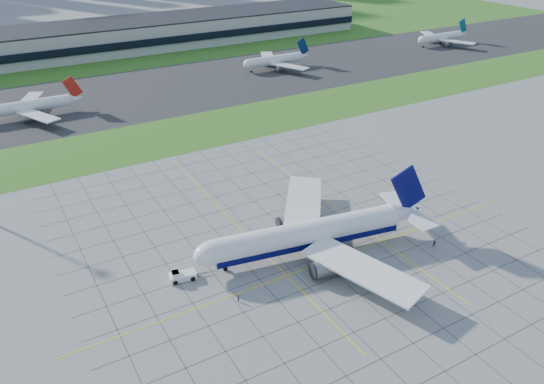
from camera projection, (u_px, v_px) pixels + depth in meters
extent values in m
plane|color=gray|center=(318.00, 258.00, 125.50)|extent=(1400.00, 1400.00, 0.00)
cube|color=#396A1E|center=(179.00, 134.00, 194.04)|extent=(700.00, 35.00, 0.04)
cube|color=#383838|center=(134.00, 94.00, 235.93)|extent=(700.00, 75.00, 0.04)
cube|color=#396A1E|center=(79.00, 45.00, 319.71)|extent=(700.00, 145.00, 0.04)
cube|color=#474744|center=(104.00, 301.00, 111.93)|extent=(0.18, 130.00, 0.02)
cube|color=#474744|center=(141.00, 289.00, 115.46)|extent=(0.18, 130.00, 0.02)
cube|color=#474744|center=(175.00, 278.00, 118.99)|extent=(0.18, 130.00, 0.02)
cube|color=#474744|center=(208.00, 267.00, 122.52)|extent=(0.18, 130.00, 0.02)
cube|color=#474744|center=(239.00, 257.00, 126.05)|extent=(0.18, 130.00, 0.02)
cube|color=#474744|center=(268.00, 247.00, 129.58)|extent=(0.18, 130.00, 0.02)
cube|color=#474744|center=(296.00, 238.00, 133.11)|extent=(0.18, 130.00, 0.02)
cube|color=#474744|center=(322.00, 230.00, 136.64)|extent=(0.18, 130.00, 0.02)
cube|color=#474744|center=(347.00, 222.00, 140.17)|extent=(0.18, 130.00, 0.02)
cube|color=#474744|center=(370.00, 214.00, 143.71)|extent=(0.18, 130.00, 0.02)
cube|color=#474744|center=(393.00, 206.00, 147.24)|extent=(0.18, 130.00, 0.02)
cube|color=#474744|center=(414.00, 199.00, 150.77)|extent=(0.18, 130.00, 0.02)
cube|color=#474744|center=(435.00, 193.00, 154.30)|extent=(0.18, 130.00, 0.02)
cube|color=#474744|center=(445.00, 371.00, 95.03)|extent=(110.00, 0.18, 0.02)
cube|color=#474744|center=(413.00, 343.00, 101.12)|extent=(110.00, 0.18, 0.02)
cube|color=#474744|center=(386.00, 318.00, 107.22)|extent=(110.00, 0.18, 0.02)
cube|color=#474744|center=(361.00, 296.00, 113.31)|extent=(110.00, 0.18, 0.02)
cube|color=#474744|center=(338.00, 276.00, 119.40)|extent=(110.00, 0.18, 0.02)
cube|color=#474744|center=(318.00, 258.00, 125.50)|extent=(110.00, 0.18, 0.02)
cube|color=#474744|center=(300.00, 242.00, 131.59)|extent=(110.00, 0.18, 0.02)
cube|color=#474744|center=(283.00, 227.00, 137.68)|extent=(110.00, 0.18, 0.02)
cube|color=#474744|center=(268.00, 214.00, 143.78)|extent=(110.00, 0.18, 0.02)
cube|color=#474744|center=(254.00, 201.00, 149.87)|extent=(110.00, 0.18, 0.02)
cube|color=#474744|center=(241.00, 190.00, 155.96)|extent=(110.00, 0.18, 0.02)
cube|color=#474744|center=(229.00, 179.00, 162.05)|extent=(110.00, 0.18, 0.02)
cube|color=#474744|center=(218.00, 169.00, 168.15)|extent=(110.00, 0.18, 0.02)
cube|color=#474744|center=(208.00, 160.00, 174.24)|extent=(110.00, 0.18, 0.02)
cube|color=yellow|center=(323.00, 263.00, 123.97)|extent=(120.00, 0.25, 0.03)
cube|color=yellow|center=(242.00, 230.00, 136.31)|extent=(0.25, 100.00, 0.03)
cube|color=yellow|center=(331.00, 204.00, 148.67)|extent=(0.25, 100.00, 0.03)
cube|color=#B7B7B2|center=(155.00, 33.00, 314.77)|extent=(260.00, 42.00, 15.00)
cube|color=black|center=(168.00, 41.00, 298.64)|extent=(260.00, 1.00, 4.00)
cube|color=black|center=(153.00, 19.00, 311.03)|extent=(260.00, 42.00, 0.80)
cylinder|color=white|center=(307.00, 233.00, 124.99)|extent=(46.09, 13.50, 5.97)
cube|color=#070848|center=(307.00, 240.00, 125.89)|extent=(46.02, 13.10, 1.59)
ellipsoid|color=white|center=(214.00, 253.00, 117.94)|extent=(10.40, 7.47, 5.97)
cube|color=black|center=(204.00, 253.00, 117.03)|extent=(2.69, 3.50, 0.60)
cone|color=white|center=(403.00, 212.00, 132.97)|extent=(8.79, 6.91, 5.67)
cube|color=#070848|center=(408.00, 188.00, 129.97)|extent=(10.77, 2.30, 12.69)
cube|color=white|center=(304.00, 202.00, 140.42)|extent=(23.49, 27.85, 0.96)
cube|color=white|center=(362.00, 269.00, 114.19)|extent=(16.46, 29.23, 0.96)
cylinder|color=slate|center=(290.00, 222.00, 135.01)|extent=(7.00, 4.80, 3.78)
cylinder|color=slate|center=(326.00, 268.00, 117.80)|extent=(7.00, 4.80, 3.78)
cylinder|color=gray|center=(225.00, 266.00, 120.73)|extent=(0.41, 0.41, 2.58)
cylinder|color=black|center=(225.00, 269.00, 121.09)|extent=(1.16, 0.67, 1.09)
cylinder|color=black|center=(320.00, 239.00, 131.48)|extent=(1.47, 1.39, 1.29)
cylinder|color=black|center=(331.00, 253.00, 126.23)|extent=(1.47, 1.39, 1.29)
cube|color=white|center=(183.00, 276.00, 118.06)|extent=(6.24, 3.68, 1.37)
cube|color=white|center=(175.00, 274.00, 117.11)|extent=(2.09, 2.42, 1.08)
cube|color=black|center=(175.00, 273.00, 117.02)|extent=(1.87, 2.19, 0.68)
cube|color=gray|center=(201.00, 273.00, 119.50)|extent=(2.92, 0.66, 0.18)
cylinder|color=black|center=(173.00, 276.00, 118.67)|extent=(1.14, 0.66, 1.08)
cylinder|color=black|center=(175.00, 283.00, 116.57)|extent=(1.14, 0.66, 1.08)
cylinder|color=black|center=(190.00, 272.00, 119.87)|extent=(1.14, 0.66, 1.08)
cylinder|color=black|center=(193.00, 279.00, 117.78)|extent=(1.14, 0.66, 1.08)
imported|color=black|center=(238.00, 298.00, 111.37)|extent=(0.61, 0.73, 1.71)
imported|color=black|center=(434.00, 244.00, 129.37)|extent=(1.12, 1.08, 1.81)
cylinder|color=white|center=(27.00, 106.00, 207.61)|extent=(32.72, 4.80, 4.80)
cube|color=red|center=(72.00, 87.00, 213.26)|extent=(7.46, 0.40, 9.15)
cube|color=white|center=(29.00, 100.00, 217.37)|extent=(13.89, 20.66, 0.40)
cube|color=white|center=(38.00, 116.00, 200.61)|extent=(13.89, 20.66, 0.40)
cylinder|color=black|center=(36.00, 113.00, 212.38)|extent=(1.00, 1.00, 1.00)
cylinder|color=black|center=(37.00, 117.00, 209.03)|extent=(1.00, 1.00, 1.00)
cylinder|color=white|center=(275.00, 60.00, 270.30)|extent=(30.63, 4.80, 4.80)
cube|color=#071D4A|center=(303.00, 46.00, 275.43)|extent=(7.46, 0.40, 9.15)
cube|color=white|center=(268.00, 57.00, 279.99)|extent=(13.89, 20.66, 0.40)
cube|color=white|center=(289.00, 66.00, 263.24)|extent=(13.89, 20.66, 0.40)
cylinder|color=black|center=(277.00, 66.00, 275.00)|extent=(1.00, 1.00, 1.00)
cylinder|color=black|center=(281.00, 68.00, 271.65)|extent=(1.00, 1.00, 1.00)
cylinder|color=white|center=(441.00, 37.00, 317.74)|extent=(31.09, 4.80, 4.80)
cube|color=navy|center=(463.00, 26.00, 322.99)|extent=(7.46, 0.40, 9.15)
cube|color=white|center=(430.00, 35.00, 327.45)|extent=(13.89, 20.66, 0.40)
cube|color=white|center=(457.00, 42.00, 310.69)|extent=(13.89, 20.66, 0.40)
cylinder|color=black|center=(440.00, 43.00, 322.45)|extent=(1.00, 1.00, 1.00)
cylinder|color=black|center=(446.00, 44.00, 319.10)|extent=(1.00, 1.00, 1.00)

